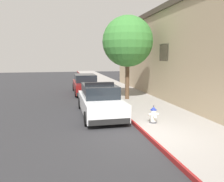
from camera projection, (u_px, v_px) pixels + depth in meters
The scene contains 8 objects.
ground_plane at pixel (46, 98), 16.85m from camera, with size 30.16×60.00×0.20m, color #2B2B2D.
sidewalk_pavement at pixel (122, 93), 18.11m from camera, with size 3.37×60.00×0.15m, color gray.
curb_painted_edge at pixel (102, 94), 17.74m from camera, with size 0.08×60.00×0.15m, color maroon.
storefront_building at pixel (203, 54), 14.90m from camera, with size 5.95×22.86×6.29m.
police_cruiser at pixel (100, 101), 11.40m from camera, with size 1.94×4.84×1.68m.
parked_car_silver_ahead at pixel (85, 84), 18.38m from camera, with size 1.94×4.84×1.56m.
fire_hydrant at pixel (153, 115), 9.53m from camera, with size 0.44×0.40×0.76m.
street_tree at pixel (128, 42), 14.57m from camera, with size 3.33×3.33×5.49m.
Camera 1 is at (-3.01, -7.28, 2.93)m, focal length 35.70 mm.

